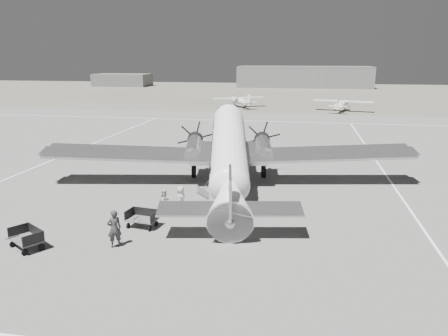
# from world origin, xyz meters

# --- Properties ---
(ground) EXTENTS (260.00, 260.00, 0.00)m
(ground) POSITION_xyz_m (0.00, 0.00, 0.00)
(ground) COLOR slate
(ground) RESTS_ON ground
(taxi_line_right) EXTENTS (0.15, 80.00, 0.01)m
(taxi_line_right) POSITION_xyz_m (12.00, 0.00, 0.01)
(taxi_line_right) COLOR white
(taxi_line_right) RESTS_ON ground
(taxi_line_left) EXTENTS (0.15, 60.00, 0.01)m
(taxi_line_left) POSITION_xyz_m (-18.00, 10.00, 0.01)
(taxi_line_left) COLOR white
(taxi_line_left) RESTS_ON ground
(taxi_line_horizon) EXTENTS (90.00, 0.15, 0.01)m
(taxi_line_horizon) POSITION_xyz_m (0.00, 40.00, 0.01)
(taxi_line_horizon) COLOR white
(taxi_line_horizon) RESTS_ON ground
(grass_infield) EXTENTS (260.00, 90.00, 0.01)m
(grass_infield) POSITION_xyz_m (0.00, 95.00, 0.00)
(grass_infield) COLOR #5F5D50
(grass_infield) RESTS_ON ground
(hangar_main) EXTENTS (42.00, 14.00, 6.60)m
(hangar_main) POSITION_xyz_m (5.00, 120.00, 3.30)
(hangar_main) COLOR slate
(hangar_main) RESTS_ON ground
(shed_secondary) EXTENTS (18.00, 10.00, 4.00)m
(shed_secondary) POSITION_xyz_m (-55.00, 115.00, 2.00)
(shed_secondary) COLOR #525252
(shed_secondary) RESTS_ON ground
(dc3_airliner) EXTENTS (31.31, 24.27, 5.40)m
(dc3_airliner) POSITION_xyz_m (-0.02, 4.16, 2.70)
(dc3_airliner) COLOR #B7B7B9
(dc3_airliner) RESTS_ON ground
(light_plane_left) EXTENTS (13.38, 12.75, 2.17)m
(light_plane_left) POSITION_xyz_m (-6.87, 57.75, 1.09)
(light_plane_left) COLOR white
(light_plane_left) RESTS_ON ground
(light_plane_right) EXTENTS (12.50, 11.16, 2.19)m
(light_plane_right) POSITION_xyz_m (11.91, 54.62, 1.09)
(light_plane_right) COLOR white
(light_plane_right) RESTS_ON ground
(baggage_cart_near) EXTENTS (1.94, 1.50, 1.00)m
(baggage_cart_near) POSITION_xyz_m (-3.71, -3.64, 0.50)
(baggage_cart_near) COLOR #525252
(baggage_cart_near) RESTS_ON ground
(baggage_cart_far) EXTENTS (2.28, 2.12, 1.05)m
(baggage_cart_far) POSITION_xyz_m (-8.42, -7.43, 0.53)
(baggage_cart_far) COLOR #525252
(baggage_cart_far) RESTS_ON ground
(ground_crew) EXTENTS (0.86, 0.81, 1.98)m
(ground_crew) POSITION_xyz_m (-4.12, -6.41, 0.99)
(ground_crew) COLOR #2C2C2C
(ground_crew) RESTS_ON ground
(ramp_agent) EXTENTS (0.81, 0.92, 1.61)m
(ramp_agent) POSITION_xyz_m (-3.05, -1.40, 0.81)
(ramp_agent) COLOR #B9B9B6
(ramp_agent) RESTS_ON ground
(passenger) EXTENTS (0.65, 0.90, 1.70)m
(passenger) POSITION_xyz_m (-2.19, -0.90, 0.85)
(passenger) COLOR #ACACAA
(passenger) RESTS_ON ground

